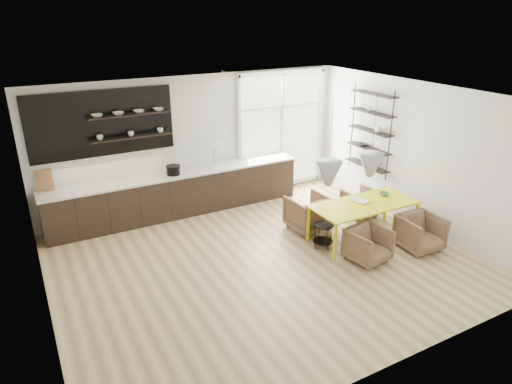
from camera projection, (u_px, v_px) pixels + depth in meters
The scene contains 11 objects.
room at pixel (262, 161), 8.73m from camera, with size 7.02×6.01×2.91m.
kitchen_run at pixel (174, 188), 9.78m from camera, with size 5.54×0.69×2.75m.
right_shelving at pixel (371, 133), 9.95m from camera, with size 0.26×1.22×1.90m.
dining_table at pixel (364, 206), 8.65m from camera, with size 2.06×0.94×0.75m.
armchair_back_left at pixel (308, 213), 9.19m from camera, with size 0.75×0.78×0.71m, color brown.
armchair_back_right at pixel (360, 203), 9.81m from camera, with size 0.64×0.66×0.60m, color brown.
armchair_front_left at pixel (368, 245), 8.03m from camera, with size 0.66×0.68×0.62m, color brown.
armchair_front_right at pixel (420, 233), 8.42m from camera, with size 0.71×0.73×0.66m, color brown.
wire_stool at pixel (323, 233), 8.47m from camera, with size 0.38×0.38×0.48m.
table_book at pixel (357, 202), 8.64m from camera, with size 0.22×0.30×0.03m, color white.
table_bowl at pixel (384, 194), 8.99m from camera, with size 0.19×0.19×0.06m, color #46744D.
Camera 1 is at (-3.50, -6.15, 4.17)m, focal length 32.00 mm.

